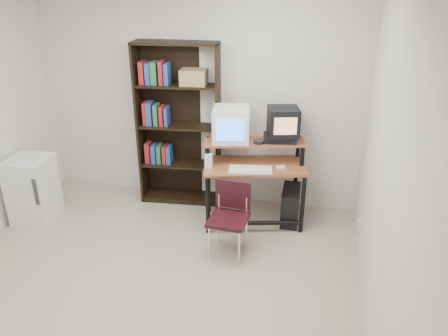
% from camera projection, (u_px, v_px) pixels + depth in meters
% --- Properties ---
extents(floor, '(4.00, 4.00, 0.01)m').
position_uv_depth(floor, '(141.00, 291.00, 4.08)').
color(floor, '#B5AA96').
rests_on(floor, ground).
extents(back_wall, '(4.00, 0.01, 2.60)m').
position_uv_depth(back_wall, '(197.00, 99.00, 5.33)').
color(back_wall, silver).
rests_on(back_wall, floor).
extents(right_wall, '(0.01, 4.00, 2.60)m').
position_uv_depth(right_wall, '(387.00, 187.00, 3.14)').
color(right_wall, silver).
rests_on(right_wall, floor).
extents(computer_desk, '(1.24, 0.82, 0.98)m').
position_uv_depth(computer_desk, '(254.00, 168.00, 4.96)').
color(computer_desk, '#995532').
rests_on(computer_desk, floor).
extents(crt_monitor, '(0.47, 0.47, 0.38)m').
position_uv_depth(crt_monitor, '(231.00, 124.00, 4.88)').
color(crt_monitor, silver).
rests_on(crt_monitor, computer_desk).
extents(vcr, '(0.40, 0.32, 0.08)m').
position_uv_depth(vcr, '(280.00, 138.00, 4.91)').
color(vcr, black).
rests_on(vcr, computer_desk).
extents(crt_tv, '(0.40, 0.39, 0.31)m').
position_uv_depth(crt_tv, '(283.00, 122.00, 4.83)').
color(crt_tv, black).
rests_on(crt_tv, vcr).
extents(cd_spindle, '(0.14, 0.14, 0.05)m').
position_uv_depth(cd_spindle, '(259.00, 142.00, 4.84)').
color(cd_spindle, '#26262B').
rests_on(cd_spindle, computer_desk).
extents(keyboard, '(0.50, 0.28, 0.03)m').
position_uv_depth(keyboard, '(250.00, 170.00, 4.77)').
color(keyboard, silver).
rests_on(keyboard, computer_desk).
extents(mousepad, '(0.23, 0.20, 0.01)m').
position_uv_depth(mousepad, '(282.00, 170.00, 4.82)').
color(mousepad, black).
rests_on(mousepad, computer_desk).
extents(mouse, '(0.11, 0.09, 0.03)m').
position_uv_depth(mouse, '(281.00, 168.00, 4.83)').
color(mouse, white).
rests_on(mouse, mousepad).
extents(desk_speaker, '(0.09, 0.08, 0.17)m').
position_uv_depth(desk_speaker, '(209.00, 161.00, 4.84)').
color(desk_speaker, silver).
rests_on(desk_speaker, computer_desk).
extents(pc_tower, '(0.21, 0.45, 0.42)m').
position_uv_depth(pc_tower, '(291.00, 205.00, 5.14)').
color(pc_tower, black).
rests_on(pc_tower, floor).
extents(school_chair, '(0.41, 0.41, 0.77)m').
position_uv_depth(school_chair, '(230.00, 212.00, 4.48)').
color(school_chair, black).
rests_on(school_chair, floor).
extents(bookshelf, '(1.03, 0.43, 2.01)m').
position_uv_depth(bookshelf, '(179.00, 124.00, 5.35)').
color(bookshelf, black).
rests_on(bookshelf, floor).
extents(mini_fridge, '(0.51, 0.51, 0.78)m').
position_uv_depth(mini_fridge, '(33.00, 190.00, 5.11)').
color(mini_fridge, white).
rests_on(mini_fridge, floor).
extents(wall_outlet, '(0.02, 0.08, 0.12)m').
position_uv_depth(wall_outlet, '(359.00, 225.00, 4.57)').
color(wall_outlet, beige).
rests_on(wall_outlet, right_wall).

